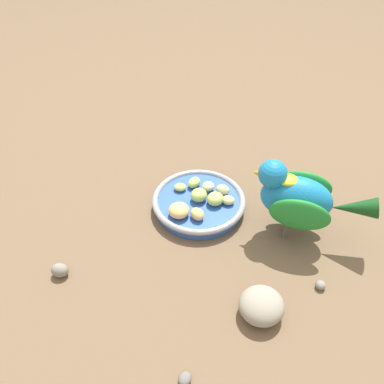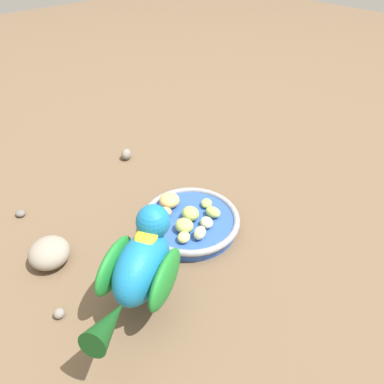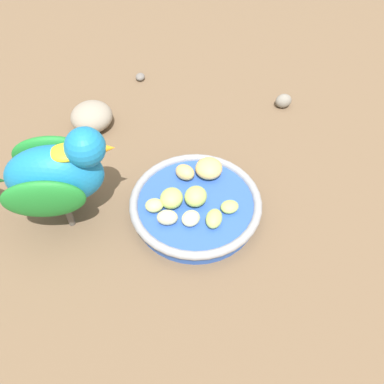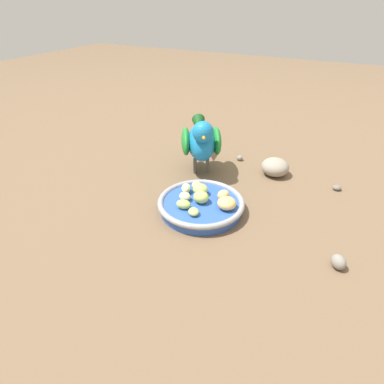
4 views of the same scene
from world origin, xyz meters
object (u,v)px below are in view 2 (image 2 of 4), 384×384
(apple_piece_1, at_px, (207,203))
(apple_piece_4, at_px, (200,233))
(feeding_bowl, at_px, (191,221))
(apple_piece_3, at_px, (184,226))
(apple_piece_0, at_px, (191,214))
(pebble_0, at_px, (126,154))
(pebble_2, at_px, (59,313))
(apple_piece_8, at_px, (184,237))
(rock_large, at_px, (49,253))
(apple_piece_6, at_px, (169,200))
(pebble_1, at_px, (20,213))
(parrot, at_px, (141,266))
(apple_piece_7, at_px, (207,222))
(apple_piece_5, at_px, (213,212))
(apple_piece_2, at_px, (164,213))

(apple_piece_1, relative_size, apple_piece_4, 0.90)
(feeding_bowl, xyz_separation_m, apple_piece_1, (0.01, -0.05, 0.01))
(apple_piece_3, bearing_deg, apple_piece_0, -61.74)
(pebble_0, bearing_deg, pebble_2, 132.43)
(apple_piece_8, distance_m, rock_large, 0.23)
(apple_piece_4, xyz_separation_m, apple_piece_6, (0.10, -0.02, 0.00))
(rock_large, relative_size, pebble_2, 4.24)
(feeding_bowl, xyz_separation_m, apple_piece_3, (-0.02, 0.03, 0.02))
(apple_piece_8, xyz_separation_m, pebble_2, (0.02, 0.23, -0.02))
(apple_piece_3, distance_m, pebble_2, 0.25)
(apple_piece_4, bearing_deg, pebble_1, 34.52)
(apple_piece_4, height_order, apple_piece_8, apple_piece_4)
(parrot, bearing_deg, feeding_bowl, -3.64)
(apple_piece_1, distance_m, pebble_0, 0.28)
(apple_piece_7, height_order, pebble_2, apple_piece_7)
(feeding_bowl, relative_size, rock_large, 2.64)
(apple_piece_5, bearing_deg, apple_piece_4, 113.10)
(apple_piece_5, height_order, pebble_1, apple_piece_5)
(apple_piece_2, distance_m, rock_large, 0.21)
(apple_piece_3, relative_size, pebble_0, 1.16)
(feeding_bowl, xyz_separation_m, parrot, (-0.08, 0.17, 0.07))
(rock_large, relative_size, pebble_0, 2.41)
(apple_piece_3, xyz_separation_m, pebble_1, (0.27, 0.20, -0.03))
(apple_piece_6, relative_size, apple_piece_7, 1.53)
(apple_piece_6, bearing_deg, apple_piece_0, -176.12)
(feeding_bowl, bearing_deg, apple_piece_6, 3.84)
(apple_piece_1, relative_size, pebble_0, 0.86)
(apple_piece_0, xyz_separation_m, apple_piece_8, (-0.03, 0.05, -0.00))
(apple_piece_8, xyz_separation_m, rock_large, (0.13, 0.19, -0.01))
(apple_piece_7, distance_m, rock_large, 0.28)
(rock_large, bearing_deg, pebble_2, 159.92)
(apple_piece_0, bearing_deg, apple_piece_3, 118.26)
(apple_piece_6, xyz_separation_m, pebble_2, (-0.07, 0.27, -0.03))
(pebble_1, xyz_separation_m, pebble_2, (-0.26, 0.05, 0.00))
(apple_piece_4, xyz_separation_m, pebble_1, (0.30, 0.21, -0.03))
(apple_piece_5, bearing_deg, parrot, 105.75)
(feeding_bowl, xyz_separation_m, rock_large, (0.10, 0.23, 0.01))
(apple_piece_3, bearing_deg, pebble_1, 36.31)
(apple_piece_1, xyz_separation_m, apple_piece_4, (-0.05, 0.07, 0.00))
(apple_piece_3, height_order, parrot, parrot)
(rock_large, bearing_deg, apple_piece_2, -106.91)
(apple_piece_1, height_order, pebble_1, apple_piece_1)
(apple_piece_4, bearing_deg, apple_piece_3, 15.80)
(apple_piece_7, bearing_deg, apple_piece_8, 89.44)
(parrot, bearing_deg, apple_piece_6, 10.78)
(feeding_bowl, xyz_separation_m, pebble_1, (0.25, 0.23, -0.01))
(apple_piece_5, relative_size, parrot, 0.15)
(apple_piece_2, height_order, apple_piece_8, apple_piece_2)
(pebble_0, bearing_deg, parrot, 149.51)
(apple_piece_4, bearing_deg, apple_piece_5, -66.90)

